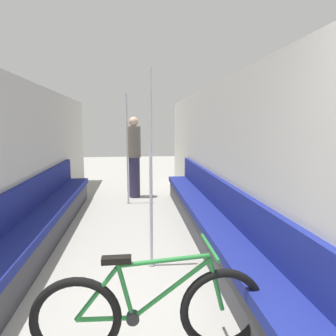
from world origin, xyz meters
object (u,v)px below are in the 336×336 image
object	(u,v)px
bicycle	(151,312)
bench_seat_row_right	(211,223)
grab_pole_far	(127,151)
bench_seat_row_left	(36,229)
grab_pole_near	(151,174)
passenger_standing	(134,156)

from	to	relation	value
bicycle	bench_seat_row_right	bearing A→B (deg)	46.35
bicycle	grab_pole_far	bearing A→B (deg)	75.22
bench_seat_row_right	bicycle	xyz separation A→B (m)	(-0.94, -1.95, 0.03)
bench_seat_row_left	grab_pole_far	xyz separation A→B (m)	(1.15, 2.29, 0.80)
bench_seat_row_left	grab_pole_near	bearing A→B (deg)	-21.60
bench_seat_row_right	passenger_standing	distance (m)	3.10
bicycle	grab_pole_far	distance (m)	4.32
bench_seat_row_left	passenger_standing	xyz separation A→B (m)	(1.29, 2.84, 0.65)
bench_seat_row_right	grab_pole_near	size ratio (longest dim) A/B	2.56
bench_seat_row_right	grab_pole_near	xyz separation A→B (m)	(-0.86, -0.58, 0.80)
bench_seat_row_right	passenger_standing	bearing A→B (deg)	110.01
grab_pole_far	bench_seat_row_right	bearing A→B (deg)	-62.87
bicycle	passenger_standing	world-z (taller)	passenger_standing
bicycle	passenger_standing	distance (m)	4.84
bench_seat_row_left	passenger_standing	distance (m)	3.19
bench_seat_row_right	grab_pole_far	distance (m)	2.70
grab_pole_near	bench_seat_row_right	bearing A→B (deg)	34.10
bicycle	grab_pole_near	distance (m)	1.57
bench_seat_row_left	bench_seat_row_right	bearing A→B (deg)	0.00
bench_seat_row_right	bench_seat_row_left	bearing A→B (deg)	180.00
bench_seat_row_left	grab_pole_near	distance (m)	1.77
grab_pole_near	grab_pole_far	distance (m)	2.89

